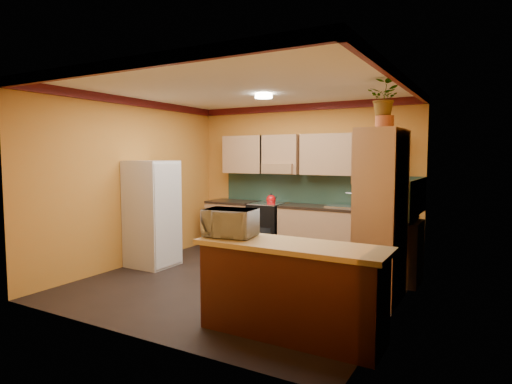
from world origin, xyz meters
TOP-DOWN VIEW (x-y plane):
  - room_shell at (0.02, 0.28)m, footprint 4.24×4.24m
  - base_cabinets_back at (0.06, 1.80)m, footprint 3.65×0.60m
  - countertop_back at (0.06, 1.80)m, footprint 3.65×0.62m
  - stove at (-0.57, 1.80)m, footprint 0.58×0.58m
  - kettle at (-0.47, 1.75)m, footprint 0.20×0.20m
  - sink at (0.83, 1.80)m, footprint 0.48×0.40m
  - base_cabinets_right at (1.80, 1.05)m, footprint 0.60×0.80m
  - countertop_right at (1.80, 1.05)m, footprint 0.62×0.80m
  - fridge at (-1.75, 0.06)m, footprint 0.68×0.66m
  - pantry at (1.85, 0.21)m, footprint 0.48×0.90m
  - fern_pot at (1.85, 0.26)m, footprint 0.22×0.22m
  - fern at (1.85, 0.26)m, footprint 0.46×0.43m
  - breakfast_bar at (1.35, -1.31)m, footprint 1.80×0.55m
  - bar_top at (1.35, -1.31)m, footprint 1.90×0.65m
  - microwave at (0.64, -1.31)m, footprint 0.57×0.42m

SIDE VIEW (x-z plane):
  - base_cabinets_back at x=0.06m, z-range 0.00..0.88m
  - base_cabinets_right at x=1.80m, z-range 0.00..0.88m
  - breakfast_bar at x=1.35m, z-range 0.00..0.88m
  - stove at x=-0.57m, z-range 0.00..0.91m
  - fridge at x=-1.75m, z-range 0.00..1.70m
  - countertop_back at x=0.06m, z-range 0.88..0.92m
  - countertop_right at x=1.80m, z-range 0.88..0.92m
  - bar_top at x=1.35m, z-range 0.88..0.93m
  - sink at x=0.83m, z-range 0.92..0.95m
  - kettle at x=-0.47m, z-range 0.91..1.09m
  - pantry at x=1.85m, z-range 0.00..2.10m
  - microwave at x=0.64m, z-range 0.93..1.22m
  - room_shell at x=0.02m, z-range 0.73..3.45m
  - fern_pot at x=1.85m, z-range 2.10..2.26m
  - fern at x=1.85m, z-range 2.26..2.68m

